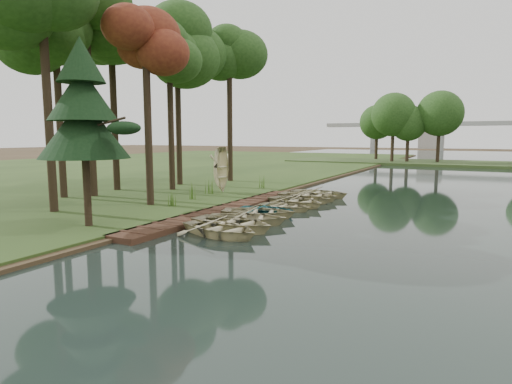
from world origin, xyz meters
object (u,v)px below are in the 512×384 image
at_px(rowboat_0, 221,227).
at_px(pine_tree, 83,110).
at_px(rowboat_2, 247,217).
at_px(stored_rowboat, 222,188).
at_px(boardwalk, 225,210).
at_px(rowboat_1, 232,221).

relative_size(rowboat_0, pine_tree, 0.47).
height_order(rowboat_2, pine_tree, pine_tree).
bearing_deg(stored_rowboat, rowboat_0, -147.10).
distance_m(boardwalk, rowboat_2, 3.69).
height_order(rowboat_0, rowboat_2, rowboat_0).
xyz_separation_m(rowboat_1, pine_tree, (-5.51, -3.11, 4.83)).
distance_m(rowboat_2, stored_rowboat, 10.06).
relative_size(boardwalk, rowboat_0, 4.21).
distance_m(rowboat_2, pine_tree, 8.61).
bearing_deg(pine_tree, stored_rowboat, 93.84).
height_order(boardwalk, stored_rowboat, stored_rowboat).
bearing_deg(rowboat_2, rowboat_1, 160.92).
bearing_deg(pine_tree, rowboat_0, 18.97).
distance_m(boardwalk, pine_tree, 9.05).
relative_size(rowboat_1, stored_rowboat, 1.26).
bearing_deg(boardwalk, stored_rowboat, 123.59).
bearing_deg(rowboat_2, pine_tree, 110.06).
height_order(stored_rowboat, pine_tree, pine_tree).
xyz_separation_m(boardwalk, rowboat_1, (2.76, -3.81, 0.32)).
bearing_deg(stored_rowboat, rowboat_1, -144.51).
bearing_deg(rowboat_0, rowboat_2, 16.67).
distance_m(rowboat_1, rowboat_2, 1.37).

